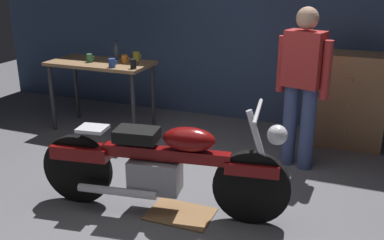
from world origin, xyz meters
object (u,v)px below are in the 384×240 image
(wooden_dresser, at_px, (350,100))
(mug_yellow_tall, at_px, (136,56))
(motorcycle, at_px, (162,165))
(mug_orange_travel, at_px, (125,59))
(mug_black_matte, at_px, (133,64))
(bottle, at_px, (116,52))
(mug_blue_enamel, at_px, (112,63))
(mug_green_speckled, at_px, (90,58))
(person_standing, at_px, (302,82))

(wooden_dresser, relative_size, mug_yellow_tall, 9.42)
(motorcycle, relative_size, mug_yellow_tall, 18.63)
(mug_orange_travel, distance_m, mug_yellow_tall, 0.18)
(mug_black_matte, height_order, bottle, bottle)
(motorcycle, distance_m, wooden_dresser, 2.61)
(mug_blue_enamel, relative_size, mug_yellow_tall, 0.97)
(mug_green_speckled, height_order, mug_yellow_tall, mug_yellow_tall)
(mug_green_speckled, relative_size, mug_blue_enamel, 0.93)
(person_standing, relative_size, wooden_dresser, 1.52)
(mug_yellow_tall, distance_m, bottle, 0.27)
(wooden_dresser, height_order, bottle, bottle)
(mug_yellow_tall, bearing_deg, mug_green_speckled, -149.90)
(mug_green_speckled, bearing_deg, person_standing, -3.17)
(mug_black_matte, distance_m, mug_orange_travel, 0.36)
(mug_black_matte, bearing_deg, mug_yellow_tall, 114.53)
(person_standing, xyz_separation_m, mug_orange_travel, (-2.20, 0.27, 0.02))
(motorcycle, relative_size, mug_black_matte, 19.97)
(mug_green_speckled, bearing_deg, mug_blue_enamel, -20.60)
(motorcycle, distance_m, mug_orange_travel, 2.15)
(person_standing, bearing_deg, motorcycle, 72.44)
(mug_blue_enamel, bearing_deg, bottle, 114.15)
(mug_black_matte, distance_m, mug_yellow_tall, 0.46)
(person_standing, bearing_deg, mug_blue_enamel, 16.38)
(motorcycle, bearing_deg, mug_yellow_tall, 115.14)
(mug_green_speckled, distance_m, mug_yellow_tall, 0.58)
(mug_yellow_tall, height_order, bottle, bottle)
(person_standing, distance_m, wooden_dresser, 1.02)
(mug_blue_enamel, relative_size, mug_black_matte, 1.04)
(mug_blue_enamel, bearing_deg, wooden_dresser, 17.62)
(wooden_dresser, height_order, mug_green_speckled, wooden_dresser)
(person_standing, distance_m, mug_orange_travel, 2.22)
(person_standing, height_order, wooden_dresser, person_standing)
(mug_green_speckled, xyz_separation_m, mug_orange_travel, (0.43, 0.12, -0.00))
(motorcycle, relative_size, wooden_dresser, 1.98)
(mug_blue_enamel, distance_m, mug_black_matte, 0.27)
(wooden_dresser, xyz_separation_m, mug_blue_enamel, (-2.67, -0.85, 0.40))
(wooden_dresser, bearing_deg, motorcycle, -121.76)
(mug_blue_enamel, bearing_deg, mug_yellow_tall, 79.83)
(bottle, bearing_deg, mug_orange_travel, -34.45)
(wooden_dresser, xyz_separation_m, mug_orange_travel, (-2.66, -0.57, 0.40))
(mug_blue_enamel, height_order, mug_yellow_tall, mug_yellow_tall)
(mug_blue_enamel, height_order, mug_orange_travel, mug_blue_enamel)
(motorcycle, height_order, mug_green_speckled, mug_green_speckled)
(mug_green_speckled, bearing_deg, mug_orange_travel, 15.84)
(mug_orange_travel, bearing_deg, bottle, 145.55)
(mug_orange_travel, bearing_deg, wooden_dresser, 12.07)
(mug_orange_travel, xyz_separation_m, bottle, (-0.20, 0.13, 0.05))
(wooden_dresser, bearing_deg, person_standing, -118.48)
(mug_black_matte, xyz_separation_m, bottle, (-0.45, 0.38, 0.04))
(mug_blue_enamel, distance_m, mug_orange_travel, 0.28)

